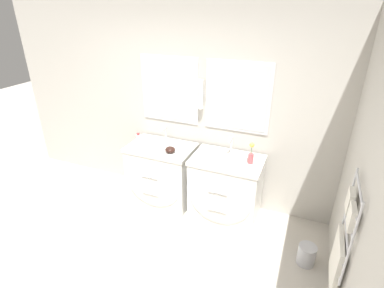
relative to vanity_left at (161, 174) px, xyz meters
name	(u,v)px	position (x,y,z in m)	size (l,w,h in m)	color
wall_back	(188,108)	(0.25, 0.38, 0.88)	(5.53, 0.15, 2.60)	#B2ADA3
wall_right	(364,180)	(2.24, -0.71, 0.86)	(0.13, 3.90, 2.60)	#B2ADA3
vanity_left	(161,174)	(0.00, 0.00, 0.00)	(0.87, 0.64, 0.84)	silver
vanity_right	(225,189)	(0.91, 0.00, 0.00)	(0.87, 0.64, 0.84)	silver
faucet_left	(165,135)	(0.00, 0.17, 0.53)	(0.17, 0.14, 0.23)	silver
faucet_right	(231,146)	(0.91, 0.17, 0.53)	(0.17, 0.14, 0.23)	silver
toiletry_bottle	(139,140)	(-0.28, -0.06, 0.50)	(0.06, 0.06, 0.18)	silver
amenity_bowl	(170,150)	(0.20, -0.08, 0.45)	(0.13, 0.13, 0.08)	black
flower_vase	(251,155)	(1.20, 0.03, 0.52)	(0.06, 0.06, 0.27)	#CC4C51
waste_bin	(307,254)	(1.97, -0.42, -0.31)	(0.19, 0.19, 0.23)	#B7B7BC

